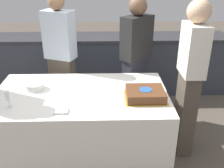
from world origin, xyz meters
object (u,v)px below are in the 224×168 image
(person_seated_right, at_px, (190,79))
(cake, at_px, (145,94))
(wine_glass, at_px, (8,97))
(person_standing_back, at_px, (61,59))
(plate_stack, at_px, (35,86))
(person_cutting_cake, at_px, (136,59))

(person_seated_right, bearing_deg, cake, -75.17)
(wine_glass, distance_m, person_seated_right, 1.77)
(cake, height_order, person_seated_right, person_seated_right)
(person_standing_back, bearing_deg, plate_stack, 95.31)
(person_standing_back, bearing_deg, person_seated_right, 174.68)
(cake, distance_m, plate_stack, 1.16)
(cake, xyz_separation_m, person_standing_back, (-0.95, 0.86, 0.07))
(person_cutting_cake, height_order, person_standing_back, person_standing_back)
(wine_glass, bearing_deg, person_standing_back, 71.69)
(person_standing_back, bearing_deg, cake, 159.96)
(plate_stack, bearing_deg, person_standing_back, 73.17)
(wine_glass, distance_m, person_standing_back, 1.06)
(wine_glass, bearing_deg, cake, 6.58)
(cake, distance_m, person_seated_right, 0.50)
(cake, relative_size, plate_stack, 2.09)
(person_cutting_cake, distance_m, person_standing_back, 0.95)
(cake, bearing_deg, wine_glass, -173.42)
(plate_stack, bearing_deg, person_seated_right, -3.89)
(plate_stack, relative_size, person_cutting_cake, 0.12)
(person_cutting_cake, bearing_deg, person_standing_back, -41.42)
(person_seated_right, xyz_separation_m, person_standing_back, (-1.42, 0.74, -0.03))
(wine_glass, xyz_separation_m, person_cutting_cake, (1.28, 1.01, -0.02))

